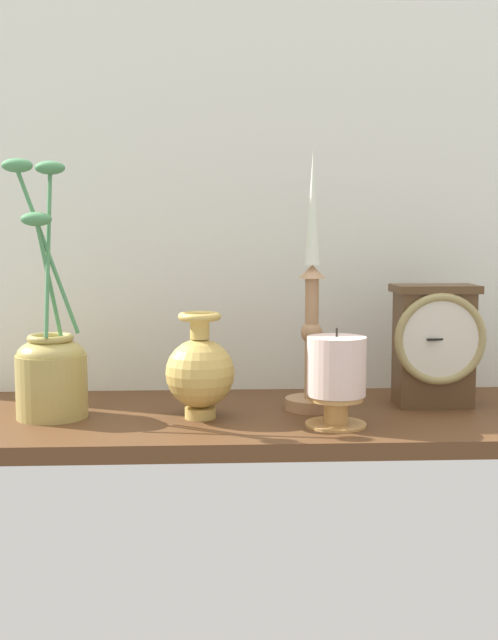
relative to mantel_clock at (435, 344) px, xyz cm
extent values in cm
cube|color=#54331C|center=(-25.04, -3.08, -11.02)|extent=(100.00, 36.00, 2.40)
cube|color=white|center=(-25.04, 15.42, 22.68)|extent=(120.00, 2.00, 65.00)
cube|color=#523820|center=(0.00, 0.65, -0.97)|extent=(11.46, 6.83, 17.70)
cube|color=#523820|center=(0.00, 0.65, 8.48)|extent=(12.83, 7.65, 1.20)
torus|color=#9E8D57|center=(0.00, -3.16, 1.12)|extent=(14.04, 1.28, 14.04)
cylinder|color=silver|center=(0.00, -3.26, 1.12)|extent=(11.75, 0.40, 11.75)
cube|color=black|center=(0.00, -3.56, 1.12)|extent=(4.43, 1.97, 0.30)
cylinder|color=tan|center=(-19.34, -1.53, -8.92)|extent=(7.92, 7.92, 1.80)
cylinder|color=tan|center=(-19.34, -1.53, 1.13)|extent=(2.07, 2.07, 18.31)
sphere|color=tan|center=(-19.34, -1.53, 2.05)|extent=(3.32, 3.32, 3.32)
cone|color=tan|center=(-19.34, -1.53, 11.29)|extent=(4.09, 4.09, 2.00)
cone|color=white|center=(-19.34, -1.53, 20.88)|extent=(2.28, 2.28, 17.19)
cylinder|color=tan|center=(-36.17, -6.25, -9.02)|extent=(4.52, 4.52, 1.60)
sphere|color=tan|center=(-36.17, -6.25, -3.20)|extent=(10.04, 10.04, 10.04)
cylinder|color=tan|center=(-36.17, -6.25, 3.45)|extent=(2.81, 2.81, 3.26)
torus|color=tan|center=(-36.17, -6.25, 5.08)|extent=(6.23, 6.23, 1.12)
cylinder|color=tan|center=(-57.81, -4.65, -5.19)|extent=(10.31, 10.31, 9.26)
ellipsoid|color=tan|center=(-57.81, -4.65, -0.56)|extent=(9.80, 9.80, 4.90)
torus|color=tan|center=(-57.81, -4.65, 1.89)|extent=(6.69, 6.69, 1.02)
cylinder|color=#4B8B56|center=(-57.81, -4.65, 10.43)|extent=(3.21, 2.70, 16.91)
ellipsoid|color=#4B8B56|center=(-59.12, -5.70, 18.96)|extent=(4.40, 2.80, 2.00)
cylinder|color=#4B8B56|center=(-57.81, -4.65, 14.19)|extent=(0.77, 7.41, 23.80)
ellipsoid|color=#4B8B56|center=(-57.90, -1.24, 26.49)|extent=(4.40, 2.80, 2.00)
cylinder|color=#4B8B56|center=(-57.81, -4.65, 14.19)|extent=(8.36, 1.39, 23.52)
ellipsoid|color=#4B8B56|center=(-61.71, -5.04, 26.48)|extent=(4.40, 2.80, 2.00)
cylinder|color=tan|center=(-17.18, -11.78, -7.84)|extent=(3.42, 3.42, 3.96)
cylinder|color=tan|center=(-17.18, -11.78, -9.42)|extent=(8.54, 8.54, 0.80)
cylinder|color=tan|center=(-17.18, -11.78, -5.86)|extent=(7.68, 7.68, 0.60)
cylinder|color=beige|center=(-17.18, -11.78, -1.36)|extent=(8.25, 8.25, 8.21)
cylinder|color=black|center=(-17.18, -11.78, 3.34)|extent=(0.30, 0.30, 1.20)
camera|label=1|loc=(-34.49, -118.39, 16.97)|focal=43.99mm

